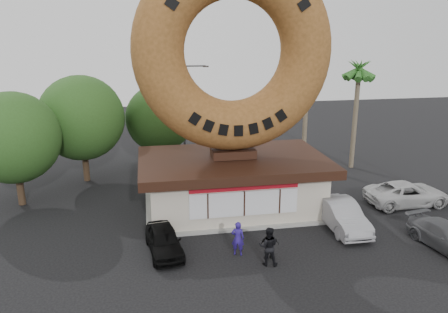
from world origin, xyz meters
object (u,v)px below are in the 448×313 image
car_grey (447,237)px  person_left (238,238)px  person_right (270,244)px  street_lamp (186,109)px  car_silver (341,215)px  person_center (268,246)px  donut_shop (233,181)px  car_black (164,241)px  car_white (407,194)px  giant_donut (234,51)px

car_grey → person_left: bearing=163.1°
person_right → car_grey: 9.08m
person_left → car_grey: (10.48, -1.26, -0.23)m
street_lamp → car_grey: bearing=-56.1°
street_lamp → car_silver: 16.01m
person_center → street_lamp: bearing=-66.2°
donut_shop → car_black: donut_shop is taller
person_right → car_grey: bearing=-176.6°
car_silver → person_center: bearing=-148.3°
donut_shop → person_right: donut_shop is taller
donut_shop → car_white: bearing=-7.0°
giant_donut → car_white: 14.05m
person_center → car_grey: 9.28m
donut_shop → car_grey: (9.57, -6.97, -1.13)m
street_lamp → car_silver: (7.23, -13.80, -3.70)m
person_right → car_white: person_right is taller
person_left → person_center: size_ratio=0.92×
person_left → car_silver: bearing=-143.8°
donut_shop → car_white: size_ratio=2.13×
person_left → person_right: (1.42, -0.66, -0.11)m
car_black → car_grey: size_ratio=0.87×
car_grey → street_lamp: bearing=113.9°
person_left → car_silver: 6.57m
car_white → donut_shop: bearing=83.1°
car_black → car_silver: car_silver is taller
car_silver → car_white: 6.06m
street_lamp → person_center: 17.39m
giant_donut → person_left: bearing=-99.1°
person_center → person_right: person_center is taller
car_grey → person_center: bearing=169.4°
person_right → car_grey: (9.06, -0.61, -0.12)m
giant_donut → car_silver: giant_donut is taller
street_lamp → car_white: street_lamp is taller
person_left → person_right: bearing=174.4°
person_left → car_silver: person_left is taller
giant_donut → person_center: 10.97m
street_lamp → car_black: (-2.60, -14.87, -3.83)m
street_lamp → car_silver: street_lamp is taller
car_black → car_grey: 14.18m
person_center → person_right: 0.58m
donut_shop → person_left: 5.85m
street_lamp → person_right: bearing=-81.8°
person_left → car_black: (-3.54, 0.85, -0.22)m
person_left → car_grey: bearing=-167.6°
street_lamp → person_center: bearing=-82.8°
giant_donut → street_lamp: (-1.86, 10.00, -4.99)m
car_black → car_silver: size_ratio=0.81×
street_lamp → car_white: (12.77, -11.36, -3.75)m
street_lamp → car_silver: bearing=-62.4°
car_black → car_white: car_white is taller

